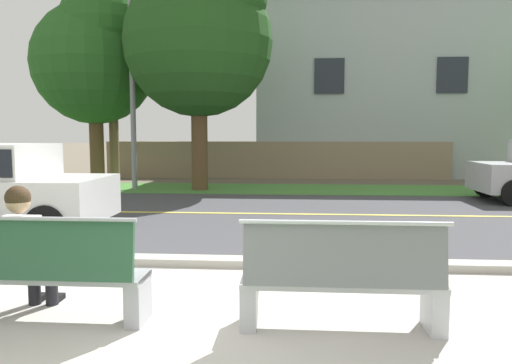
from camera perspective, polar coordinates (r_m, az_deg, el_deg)
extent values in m
plane|color=#665B4C|center=(12.01, 0.02, -2.55)|extent=(140.00, 140.00, 0.00)
cube|color=#B7B2A8|center=(4.67, -7.19, -15.95)|extent=(44.00, 3.60, 0.01)
cube|color=#ADA89E|center=(6.48, -3.74, -9.24)|extent=(44.00, 0.30, 0.11)
cube|color=#424247|center=(10.53, -0.59, -3.70)|extent=(52.00, 8.00, 0.01)
cube|color=#E0CC4C|center=(10.53, -0.59, -3.67)|extent=(48.00, 0.14, 0.01)
cube|color=#478438|center=(15.16, 0.91, -0.79)|extent=(48.00, 2.80, 0.02)
cube|color=#9EA0A8|center=(4.70, -13.51, -13.07)|extent=(0.14, 0.40, 0.45)
cube|color=#9EA0A8|center=(4.94, -22.62, -10.00)|extent=(1.75, 0.44, 0.05)
cube|color=#285138|center=(4.70, -23.83, -7.25)|extent=(1.68, 0.12, 0.52)
cylinder|color=#9EA0A8|center=(4.64, -24.03, -3.90)|extent=(1.75, 0.04, 0.04)
cube|color=silver|center=(4.50, -0.75, -13.74)|extent=(0.14, 0.40, 0.45)
cube|color=silver|center=(4.65, 19.96, -13.44)|extent=(0.14, 0.40, 0.45)
cube|color=silver|center=(4.45, 9.83, -11.38)|extent=(1.75, 0.44, 0.05)
cube|color=slate|center=(4.18, 10.15, -8.42)|extent=(1.68, 0.12, 0.52)
cylinder|color=silver|center=(4.11, 10.24, -4.67)|extent=(1.75, 0.04, 0.04)
cylinder|color=black|center=(5.26, -25.47, -8.22)|extent=(0.15, 0.42, 0.15)
cylinder|color=black|center=(5.17, -23.72, -8.37)|extent=(0.15, 0.42, 0.15)
cylinder|color=black|center=(5.49, -24.34, -10.77)|extent=(0.12, 0.12, 0.43)
cube|color=black|center=(5.61, -23.86, -12.32)|extent=(0.09, 0.24, 0.07)
cylinder|color=black|center=(5.41, -22.63, -10.95)|extent=(0.12, 0.12, 0.43)
cube|color=black|center=(5.53, -22.17, -12.52)|extent=(0.09, 0.24, 0.07)
cube|color=silver|center=(5.01, -25.75, -6.56)|extent=(0.34, 0.20, 0.52)
cylinder|color=silver|center=(4.92, -23.46, -6.44)|extent=(0.09, 0.09, 0.46)
sphere|color=tan|center=(4.95, -25.88, -2.11)|extent=(0.21, 0.21, 0.21)
sphere|color=#382819|center=(4.95, -25.90, -1.66)|extent=(0.22, 0.22, 0.22)
cylinder|color=black|center=(14.62, 25.14, -0.35)|extent=(0.64, 0.18, 0.64)
cylinder|color=black|center=(8.15, -23.12, -4.68)|extent=(0.64, 0.18, 0.64)
cylinder|color=black|center=(9.65, -18.54, -2.96)|extent=(0.64, 0.18, 0.64)
cylinder|color=gray|center=(15.54, -14.20, 12.83)|extent=(0.16, 0.16, 7.39)
cylinder|color=brown|center=(17.44, -17.98, 3.91)|extent=(0.47, 0.47, 2.52)
sphere|color=#23561E|center=(17.58, -18.26, 12.97)|extent=(4.03, 4.03, 4.03)
sphere|color=#23561E|center=(17.33, -17.18, 17.18)|extent=(2.82, 2.82, 2.82)
cylinder|color=brown|center=(14.94, -6.57, 4.33)|extent=(0.49, 0.49, 2.75)
sphere|color=#1E4719|center=(15.17, -6.70, 15.82)|extent=(4.40, 4.40, 4.40)
cylinder|color=brown|center=(17.85, -16.33, 11.75)|extent=(0.32, 0.32, 7.35)
cube|color=gray|center=(18.68, 2.24, 2.56)|extent=(13.00, 0.36, 1.40)
cube|color=#A3ADB2|center=(22.19, 13.68, 10.06)|extent=(9.86, 6.40, 6.94)
cube|color=brown|center=(22.80, 13.91, 19.55)|extent=(10.65, 6.91, 0.60)
cube|color=#232833|center=(18.77, 8.50, 12.05)|extent=(1.10, 0.06, 1.30)
cube|color=#232833|center=(19.59, 21.82, 11.44)|extent=(1.10, 0.06, 1.30)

